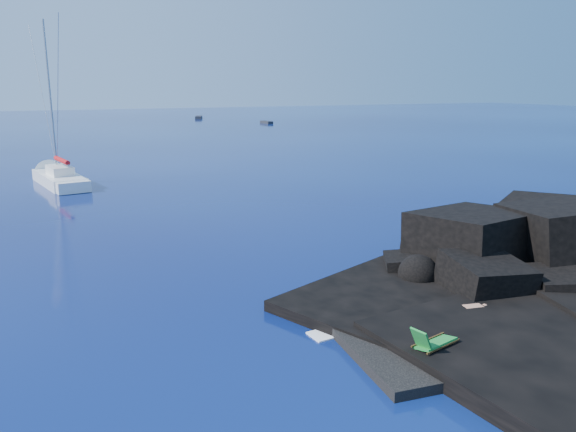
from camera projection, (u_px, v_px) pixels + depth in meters
name	position (u px, v px, depth m)	size (l,w,h in m)	color
ground	(358.00, 371.00, 17.75)	(400.00, 400.00, 0.00)	#030332
headland	(567.00, 282.00, 25.68)	(24.00, 24.00, 3.60)	black
beach	(459.00, 338.00, 20.02)	(8.50, 6.00, 0.70)	black
surf_foam	(396.00, 294.00, 24.20)	(10.00, 8.00, 0.06)	white
sailboat	(60.00, 185.00, 50.62)	(2.88, 13.72, 14.38)	white
deck_chair	(436.00, 337.00, 18.03)	(1.71, 0.75, 1.17)	#1B7A2D
towel	(473.00, 312.00, 21.37)	(2.07, 0.98, 0.05)	silver
sunbather	(473.00, 308.00, 21.33)	(1.97, 0.49, 0.27)	tan
marker_cone	(481.00, 298.00, 22.05)	(0.38, 0.38, 0.59)	orange
distant_boat_a	(199.00, 119.00, 147.84)	(1.59, 5.12, 0.68)	#222227
distant_boat_b	(267.00, 123.00, 129.62)	(1.32, 4.24, 0.57)	black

